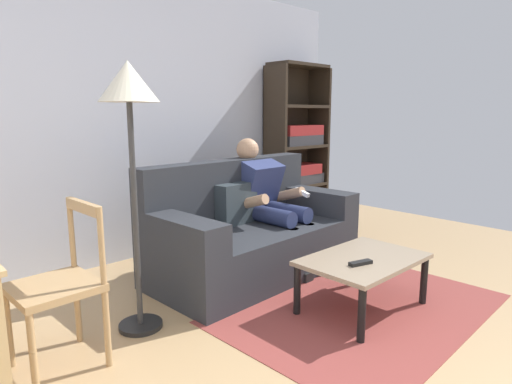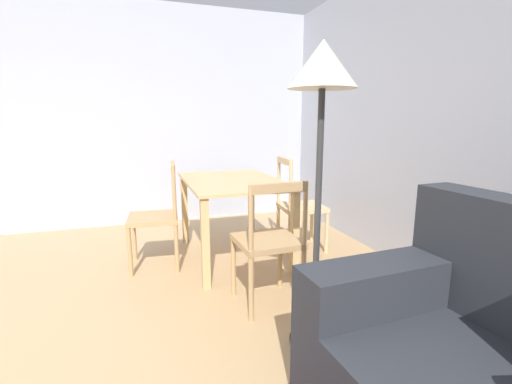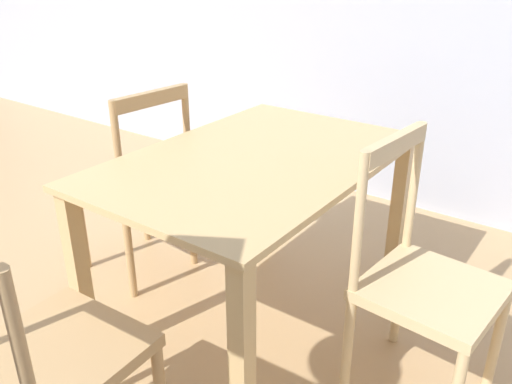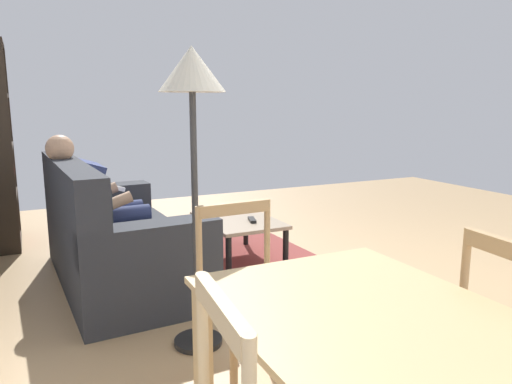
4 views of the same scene
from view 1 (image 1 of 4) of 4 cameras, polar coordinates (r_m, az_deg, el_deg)
name	(u,v)px [view 1 (image 1 of 4)]	position (r m, az deg, el deg)	size (l,w,h in m)	color
wall_back	(74,119)	(4.05, -22.90, 8.86)	(6.37, 0.12, 2.66)	#B2B7C6
couch	(250,233)	(3.79, -0.81, -5.46)	(1.89, 0.98, 0.97)	#282B30
person_lounging	(268,200)	(3.94, 1.58, -1.10)	(0.61, 0.95, 1.15)	navy
coffee_table	(363,264)	(3.17, 13.97, -9.22)	(0.88, 0.60, 0.38)	gray
tv_remote	(361,263)	(3.00, 13.64, -9.09)	(0.05, 0.17, 0.02)	black
bookshelf	(297,156)	(5.37, 5.37, 4.72)	(0.83, 0.36, 1.96)	#2D2319
dining_chair_facing_couch	(60,286)	(2.61, -24.50, -11.23)	(0.44, 0.44, 0.90)	tan
area_rug	(361,308)	(3.29, 13.72, -14.63)	(2.00, 1.40, 0.01)	brown
floor_lamp	(129,107)	(2.73, -16.36, 10.75)	(0.36, 0.36, 1.69)	black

